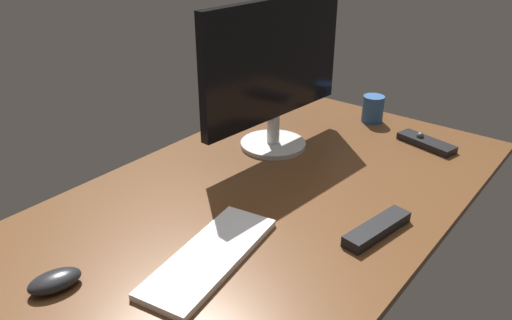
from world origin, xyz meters
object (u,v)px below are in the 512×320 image
computer_mouse (55,281)px  coffee_mug (373,109)px  keyboard (210,256)px  tv_remote (377,229)px  media_remote (426,142)px  monitor (274,69)px

computer_mouse → coffee_mug: 116.03cm
keyboard → tv_remote: 38.06cm
tv_remote → computer_mouse: bearing=153.5°
keyboard → computer_mouse: 30.48cm
keyboard → media_remote: bearing=-18.6°
monitor → computer_mouse: size_ratio=5.43×
monitor → coffee_mug: (37.28, -14.57, -19.73)cm
computer_mouse → coffee_mug: size_ratio=1.12×
tv_remote → coffee_mug: (60.39, 31.73, 3.26)cm
monitor → media_remote: monitor is taller
keyboard → tv_remote: tv_remote is taller
media_remote → tv_remote: 53.50cm
monitor → media_remote: 52.58cm
tv_remote → coffee_mug: size_ratio=2.16×
keyboard → tv_remote: bearing=-46.7°
monitor → tv_remote: monitor is taller
coffee_mug → computer_mouse: bearing=175.7°
tv_remote → coffee_mug: 68.29cm
keyboard → tv_remote: (30.24, -23.11, 0.51)cm
monitor → computer_mouse: bearing=-171.0°
monitor → computer_mouse: monitor is taller
media_remote → computer_mouse: bearing=88.2°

